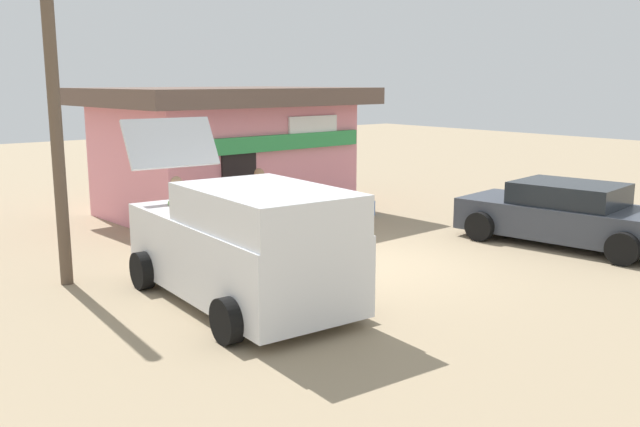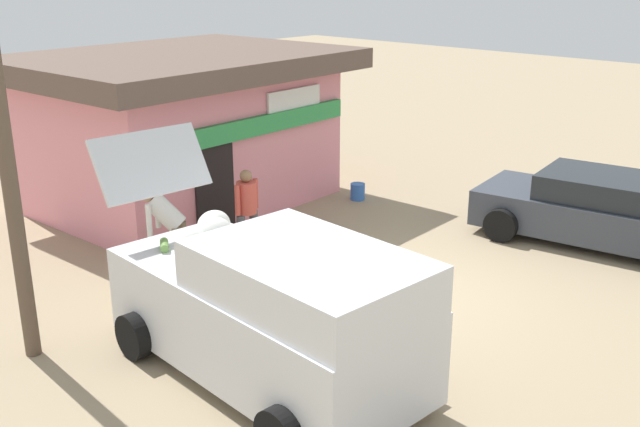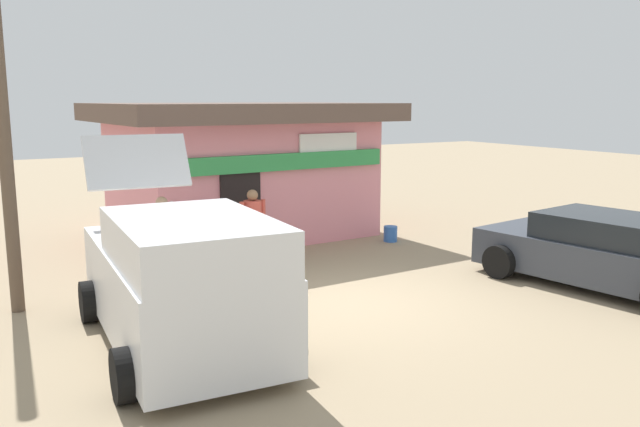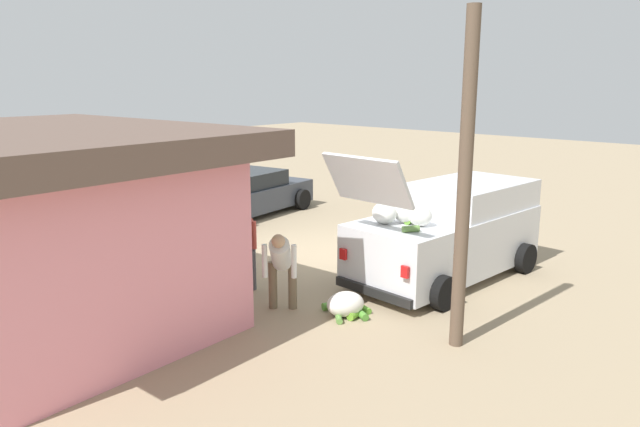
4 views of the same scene
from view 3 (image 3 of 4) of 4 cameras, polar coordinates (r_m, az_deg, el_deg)
ground_plane at (r=10.64m, az=2.36°, el=-7.71°), size 60.00×60.00×0.00m
storefront_bar at (r=15.73m, az=-6.97°, el=4.13°), size 6.65×5.24×3.14m
delivery_van at (r=8.71m, az=-12.15°, el=-5.60°), size 2.37×4.84×2.66m
parked_sedan at (r=12.34m, az=23.59°, el=-3.16°), size 2.66×4.50×1.27m
vendor_standing at (r=12.49m, az=-5.89°, el=-0.89°), size 0.56×0.39×1.54m
customer_bending at (r=12.36m, az=-12.44°, el=-1.23°), size 0.70×0.72×1.45m
unloaded_banana_pile at (r=11.71m, az=-15.68°, el=-5.46°), size 0.91×0.85×0.42m
paint_bucket at (r=15.06m, az=6.18°, el=-1.78°), size 0.31×0.31×0.35m
utility_pole at (r=10.76m, az=-25.81°, el=4.68°), size 0.20×0.20×4.84m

